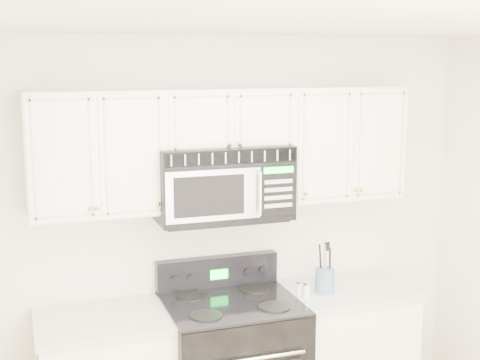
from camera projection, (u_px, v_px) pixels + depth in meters
name	position (u px, v px, depth m)	size (l,w,h in m)	color
room	(337.00, 330.00, 2.87)	(3.51, 3.51, 2.61)	#A48058
base_cabinet_right	(343.00, 356.00, 4.62)	(0.86, 0.65, 0.92)	beige
upper_cabinets	(226.00, 141.00, 4.23)	(2.44, 0.37, 0.75)	beige
microwave	(222.00, 182.00, 4.22)	(0.85, 0.47, 0.47)	black
utensil_crock	(325.00, 280.00, 4.43)	(0.13, 0.13, 0.34)	#577B9C
shaker_salt	(299.00, 288.00, 4.39)	(0.04, 0.04, 0.09)	silver
shaker_pepper	(307.00, 290.00, 4.33)	(0.04, 0.04, 0.10)	silver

